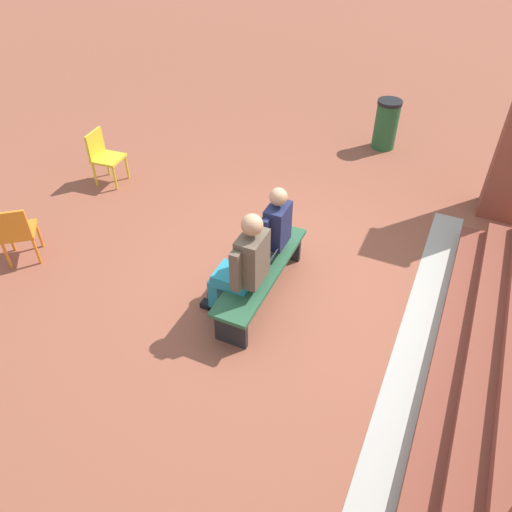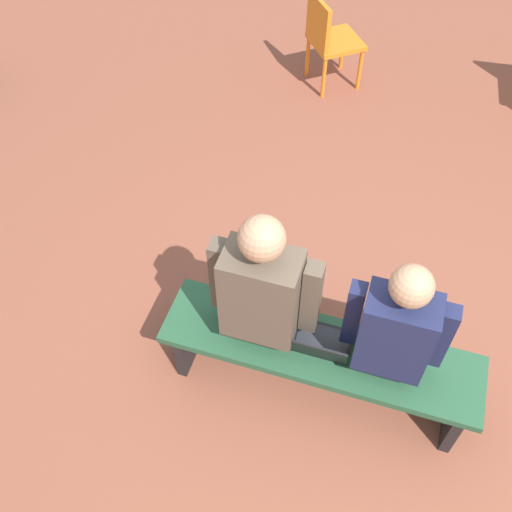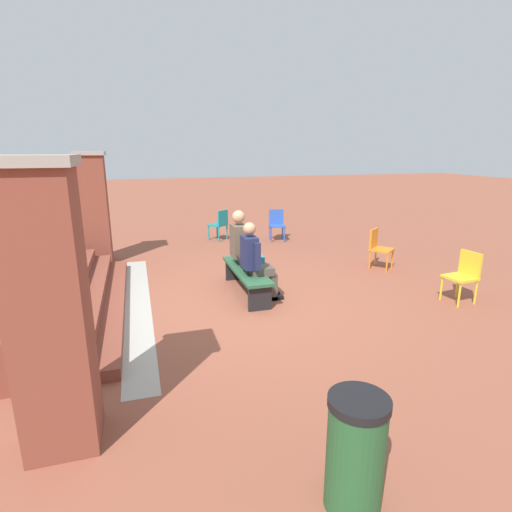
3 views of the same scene
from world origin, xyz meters
name	(u,v)px [view 1 (image 1 of 3)]	position (x,y,z in m)	size (l,w,h in m)	color
ground_plane	(287,282)	(0.00, 0.00, 0.00)	(60.00, 60.00, 0.00)	brown
concrete_strip	(414,344)	(0.36, 1.64, 0.00)	(5.32, 0.40, 0.01)	#A8A399
bench	(261,274)	(0.36, -0.19, 0.35)	(1.80, 0.44, 0.45)	#285638
person_student	(269,231)	(0.01, -0.26, 0.71)	(0.53, 0.67, 1.32)	#4C473D
person_adult	(243,264)	(0.70, -0.27, 0.75)	(0.59, 0.74, 1.42)	teal
laptop	(263,265)	(0.36, -0.18, 0.50)	(0.32, 0.29, 0.21)	black
plastic_chair_far_left	(16,231)	(1.04, -3.26, 0.48)	(0.59, 0.59, 0.84)	orange
plastic_chair_near_bench_right	(103,154)	(-1.02, -3.51, 0.48)	(0.46, 0.46, 0.84)	gold
litter_bin	(386,124)	(-4.01, 0.23, 0.43)	(0.42, 0.42, 0.86)	#23562D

